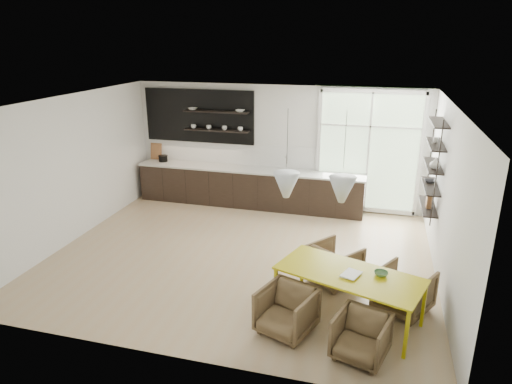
% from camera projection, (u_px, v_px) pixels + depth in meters
% --- Properties ---
extents(room, '(7.02, 6.01, 2.91)m').
position_uv_depth(room, '(284.00, 169.00, 9.06)').
color(room, tan).
rests_on(room, ground).
extents(kitchen_run, '(5.54, 0.69, 2.75)m').
position_uv_depth(kitchen_run, '(245.00, 182.00, 11.11)').
color(kitchen_run, black).
rests_on(kitchen_run, ground).
extents(right_shelving, '(0.26, 1.22, 1.90)m').
position_uv_depth(right_shelving, '(433.00, 168.00, 8.38)').
color(right_shelving, black).
rests_on(right_shelving, ground).
extents(dining_table, '(2.23, 1.53, 0.75)m').
position_uv_depth(dining_table, '(349.00, 276.00, 6.53)').
color(dining_table, '#C1B30C').
rests_on(dining_table, ground).
extents(armchair_back_left, '(1.03, 1.04, 0.68)m').
position_uv_depth(armchair_back_left, '(335.00, 264.00, 7.65)').
color(armchair_back_left, brown).
rests_on(armchair_back_left, ground).
extents(armchair_back_right, '(0.99, 1.00, 0.68)m').
position_uv_depth(armchair_back_right, '(404.00, 290.00, 6.85)').
color(armchair_back_right, brown).
rests_on(armchair_back_right, ground).
extents(armchair_front_left, '(0.91, 0.93, 0.66)m').
position_uv_depth(armchair_front_left, '(286.00, 311.00, 6.35)').
color(armchair_front_left, brown).
rests_on(armchair_front_left, ground).
extents(armchair_front_right, '(0.81, 0.82, 0.60)m').
position_uv_depth(armchair_front_right, '(361.00, 337.00, 5.85)').
color(armchair_front_right, brown).
rests_on(armchair_front_right, ground).
extents(wire_stool, '(0.35, 0.35, 0.45)m').
position_uv_depth(wire_stool, '(282.00, 291.00, 6.94)').
color(wire_stool, black).
rests_on(wire_stool, ground).
extents(table_book, '(0.32, 0.36, 0.03)m').
position_uv_depth(table_book, '(344.00, 272.00, 6.52)').
color(table_book, white).
rests_on(table_book, dining_table).
extents(table_bowl, '(0.26, 0.26, 0.06)m').
position_uv_depth(table_bowl, '(381.00, 274.00, 6.45)').
color(table_bowl, '#507B4B').
rests_on(table_bowl, dining_table).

